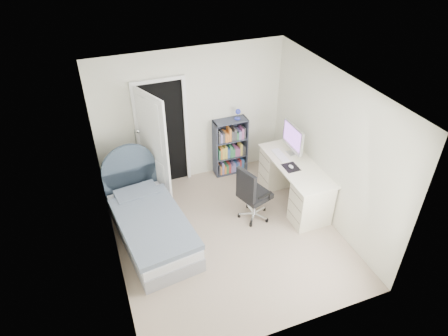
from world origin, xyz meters
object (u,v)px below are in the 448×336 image
object	(u,v)px
bookcase	(230,148)
desk	(294,181)
bed	(150,223)
floor_lamp	(141,166)
nightstand	(135,175)
office_chair	(251,192)

from	to	relation	value
bookcase	desk	bearing A→B (deg)	-60.98
bookcase	desk	xyz separation A→B (m)	(0.69, -1.24, -0.09)
bed	floor_lamp	size ratio (longest dim) A/B	1.62
bed	floor_lamp	distance (m)	1.27
bed	nightstand	size ratio (longest dim) A/B	3.23
floor_lamp	bookcase	xyz separation A→B (m)	(1.71, -0.00, -0.00)
desk	office_chair	size ratio (longest dim) A/B	1.61
floor_lamp	nightstand	bearing A→B (deg)	-147.16
bed	bookcase	world-z (taller)	bookcase
bed	office_chair	bearing A→B (deg)	-6.08
desk	bookcase	bearing A→B (deg)	119.02
bed	floor_lamp	world-z (taller)	floor_lamp
nightstand	bookcase	world-z (taller)	bookcase
bed	floor_lamp	xyz separation A→B (m)	(0.13, 1.24, 0.25)
office_chair	floor_lamp	bearing A→B (deg)	136.93
bed	desk	xyz separation A→B (m)	(2.52, -0.00, 0.16)
nightstand	floor_lamp	world-z (taller)	floor_lamp
bed	desk	bearing A→B (deg)	-0.07
desk	office_chair	bearing A→B (deg)	-169.03
desk	bed	bearing A→B (deg)	179.93
floor_lamp	bookcase	bearing A→B (deg)	-0.11
bookcase	bed	bearing A→B (deg)	-146.04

